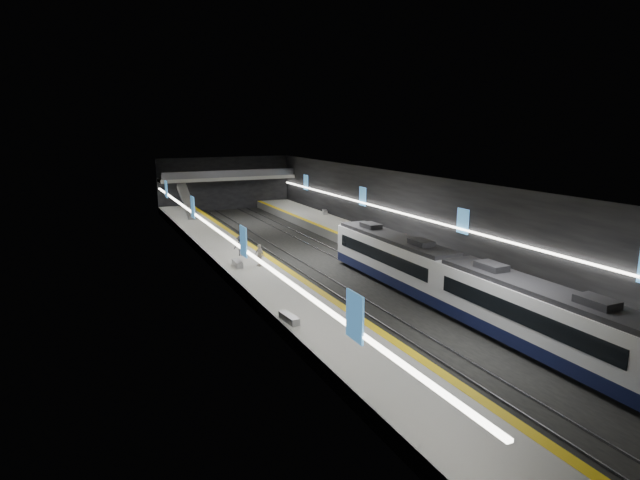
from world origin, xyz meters
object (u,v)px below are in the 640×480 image
bench_left_far (237,263)px  bench_right_far (325,212)px  passenger_right_a (405,243)px  passenger_left_a (259,255)px  train (452,281)px  escalator (187,201)px  bench_right_near (492,270)px  bench_left_near (289,318)px  passenger_left_b (240,246)px

bench_left_far → bench_right_far: 28.07m
passenger_right_a → passenger_left_a: bearing=72.2°
train → escalator: escalator is taller
escalator → bench_right_near: size_ratio=4.35×
train → passenger_right_a: (4.45, 12.44, -0.31)m
train → bench_left_near: (-12.00, 0.22, -0.97)m
bench_right_far → passenger_left_a: bearing=-106.5°
bench_left_near → bench_right_near: size_ratio=1.02×
passenger_left_a → passenger_left_b: bearing=167.1°
train → bench_left_near: train is taller
train → passenger_left_b: train is taller
passenger_left_a → passenger_right_a: bearing=66.6°
bench_right_near → bench_right_far: (0.00, 31.91, 0.02)m
passenger_left_b → bench_left_near: bearing=90.5°
escalator → bench_right_near: (17.00, -38.37, -1.68)m
bench_left_near → passenger_left_a: passenger_left_a is taller
bench_right_far → passenger_right_a: bearing=-76.1°
bench_left_far → passenger_left_a: bearing=-20.7°
bench_left_near → bench_right_far: 40.18m
train → bench_right_near: (7.00, 3.72, -0.97)m
bench_right_far → bench_left_near: bearing=-98.0°
passenger_right_a → passenger_left_b: size_ratio=0.96×
bench_left_near → passenger_left_a: size_ratio=0.99×
train → bench_right_near: bearing=28.0°
train → passenger_left_b: 20.34m
escalator → bench_left_near: 41.95m
bench_left_near → passenger_left_b: bearing=77.4°
passenger_left_b → escalator: bearing=-82.6°
bench_left_far → bench_right_far: (18.22, 21.36, 0.01)m
bench_left_near → bench_right_far: (19.00, 35.41, 0.02)m
passenger_right_a → passenger_left_a: passenger_left_a is taller
bench_left_far → passenger_right_a: size_ratio=1.10×
passenger_right_a → passenger_left_b: bearing=56.4°
train → passenger_right_a: bearing=70.3°
escalator → bench_right_far: size_ratio=3.96×
bench_left_far → bench_left_near: bearing=-90.9°
bench_right_near → passenger_left_b: (-16.92, 14.03, 0.70)m
passenger_right_a → passenger_left_a: (-13.93, 1.10, 0.06)m
bench_left_far → bench_right_near: 21.05m
bench_left_near → passenger_left_a: 13.57m
escalator → bench_left_far: size_ratio=4.10×
train → passenger_right_a: train is taller
bench_left_near → train: bearing=-6.9°
passenger_right_a → passenger_left_b: passenger_left_b is taller
bench_right_far → passenger_left_a: 27.57m
bench_left_near → passenger_right_a: 20.50m
bench_right_near → bench_left_far: bearing=133.6°
bench_left_near → bench_right_near: bearing=4.6°
bench_left_far → passenger_left_a: 2.01m
bench_right_near → passenger_left_a: size_ratio=0.97×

